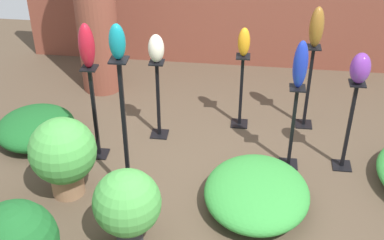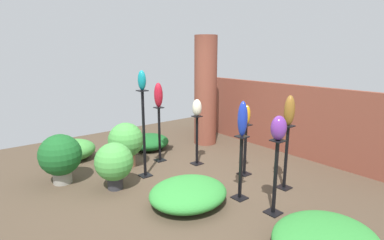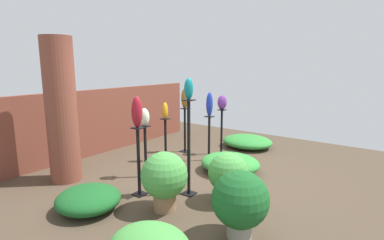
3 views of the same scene
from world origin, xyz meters
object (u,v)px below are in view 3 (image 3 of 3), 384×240
object	(u,v)px
pedestal_amber	(166,142)
art_vase_cobalt	(209,104)
pedestal_teal	(189,152)
potted_plant_back_center	(228,174)
potted_plant_near_pillar	(240,201)
art_vase_amber	(165,111)
art_vase_bronze	(185,98)
pedestal_violet	(222,134)
art_vase_ruby	(137,112)
pedestal_ruby	(139,165)
potted_plant_front_right	(164,177)
art_vase_ivory	(144,117)
art_vase_teal	(189,89)
art_vase_violet	(222,102)
pedestal_cobalt	(209,141)
pedestal_bronze	(185,132)
pedestal_ivory	(146,154)
brick_pillar	(61,111)

from	to	relation	value
pedestal_amber	art_vase_cobalt	xyz separation A→B (m)	(0.57, -0.74, 0.81)
pedestal_teal	potted_plant_back_center	distance (m)	0.70
pedestal_amber	potted_plant_near_pillar	xyz separation A→B (m)	(-1.66, -2.66, 0.06)
art_vase_amber	art_vase_bronze	xyz separation A→B (m)	(0.78, 0.08, 0.18)
pedestal_violet	art_vase_ruby	bearing A→B (deg)	-177.71
pedestal_ruby	art_vase_cobalt	distance (m)	2.23
pedestal_teal	potted_plant_front_right	world-z (taller)	pedestal_teal
pedestal_amber	art_vase_ruby	size ratio (longest dim) A/B	1.94
art_vase_cobalt	pedestal_ruby	bearing A→B (deg)	-178.18
pedestal_violet	art_vase_ivory	xyz separation A→B (m)	(-2.08, 0.36, 0.65)
art_vase_teal	art_vase_bronze	bearing A→B (deg)	39.57
pedestal_ruby	art_vase_ivory	size ratio (longest dim) A/B	3.45
pedestal_teal	art_vase_ruby	bearing A→B (deg)	128.14
art_vase_violet	pedestal_cobalt	bearing A→B (deg)	-176.03
pedestal_cobalt	potted_plant_back_center	world-z (taller)	pedestal_cobalt
pedestal_violet	pedestal_teal	distance (m)	2.33
pedestal_amber	pedestal_bronze	world-z (taller)	pedestal_bronze
pedestal_ivory	art_vase_ruby	xyz separation A→B (m)	(-0.61, -0.47, 0.90)
pedestal_cobalt	art_vase_violet	xyz separation A→B (m)	(0.58, 0.04, 0.76)
art_vase_ivory	art_vase_amber	distance (m)	0.99
art_vase_ruby	art_vase_cobalt	distance (m)	2.11
art_vase_ivory	art_vase_violet	world-z (taller)	art_vase_violet
pedestal_ivory	potted_plant_near_pillar	world-z (taller)	pedestal_ivory
pedestal_amber	art_vase_amber	bearing A→B (deg)	0.00
art_vase_cobalt	potted_plant_near_pillar	bearing A→B (deg)	-139.35
potted_plant_near_pillar	art_vase_amber	bearing A→B (deg)	57.95
pedestal_bronze	potted_plant_near_pillar	bearing A→B (deg)	-131.71
art_vase_cobalt	art_vase_bronze	bearing A→B (deg)	75.75
pedestal_bronze	pedestal_ruby	size ratio (longest dim) A/B	0.95
art_vase_bronze	art_vase_cobalt	size ratio (longest dim) A/B	0.92
art_vase_cobalt	art_vase_violet	bearing A→B (deg)	3.97
art_vase_bronze	pedestal_ruby	bearing A→B (deg)	-158.98
art_vase_bronze	art_vase_cobalt	distance (m)	0.85
pedestal_amber	art_vase_ivory	size ratio (longest dim) A/B	2.90
art_vase_cobalt	pedestal_ivory	bearing A→B (deg)	165.03
potted_plant_front_right	potted_plant_back_center	size ratio (longest dim) A/B	1.12
pedestal_ruby	potted_plant_near_pillar	bearing A→B (deg)	-93.96
pedestal_bronze	potted_plant_front_right	xyz separation A→B (m)	(-2.45, -1.55, 0.01)
brick_pillar	potted_plant_back_center	xyz separation A→B (m)	(0.98, -2.77, -0.82)
pedestal_bronze	art_vase_amber	distance (m)	1.00
pedestal_violet	pedestal_bronze	world-z (taller)	pedestal_bronze
art_vase_teal	pedestal_amber	bearing A→B (deg)	53.70
brick_pillar	art_vase_violet	bearing A→B (deg)	-24.87
art_vase_ruby	potted_plant_near_pillar	xyz separation A→B (m)	(-0.13, -1.85, -0.87)
art_vase_ruby	pedestal_amber	bearing A→B (deg)	27.73
pedestal_ivory	pedestal_amber	xyz separation A→B (m)	(0.93, 0.34, -0.02)
pedestal_teal	potted_plant_near_pillar	size ratio (longest dim) A/B	1.83
pedestal_teal	art_vase_ruby	xyz separation A→B (m)	(-0.49, 0.62, 0.63)
pedestal_ruby	potted_plant_front_right	size ratio (longest dim) A/B	1.29
pedestal_cobalt	art_vase_ivory	size ratio (longest dim) A/B	3.05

